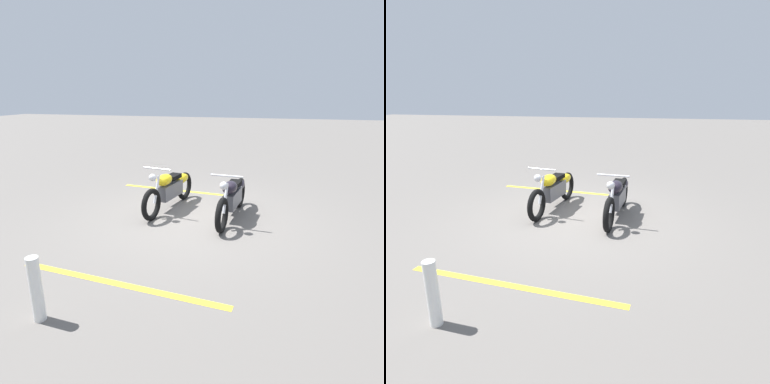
# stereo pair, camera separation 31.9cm
# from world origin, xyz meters

# --- Properties ---
(ground_plane) EXTENTS (60.00, 60.00, 0.00)m
(ground_plane) POSITION_xyz_m (0.00, 0.00, 0.00)
(ground_plane) COLOR #66605B
(motorcycle_bright_foreground) EXTENTS (2.22, 0.65, 1.04)m
(motorcycle_bright_foreground) POSITION_xyz_m (-0.49, -0.71, 0.46)
(motorcycle_bright_foreground) COLOR black
(motorcycle_bright_foreground) RESTS_ON ground
(motorcycle_dark_foreground) EXTENTS (2.23, 0.62, 1.04)m
(motorcycle_dark_foreground) POSITION_xyz_m (-0.26, 0.72, 0.46)
(motorcycle_dark_foreground) COLOR black
(motorcycle_dark_foreground) RESTS_ON ground
(bollard_post) EXTENTS (0.14, 0.14, 0.79)m
(bollard_post) POSITION_xyz_m (3.62, -0.90, 0.39)
(bollard_post) COLOR white
(bollard_post) RESTS_ON ground
(parking_stripe_near) EXTENTS (0.41, 3.20, 0.01)m
(parking_stripe_near) POSITION_xyz_m (-1.88, -0.96, 0.00)
(parking_stripe_near) COLOR yellow
(parking_stripe_near) RESTS_ON ground
(parking_stripe_mid) EXTENTS (0.41, 3.20, 0.01)m
(parking_stripe_mid) POSITION_xyz_m (2.71, -0.39, 0.00)
(parking_stripe_mid) COLOR yellow
(parking_stripe_mid) RESTS_ON ground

